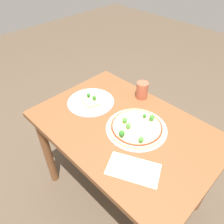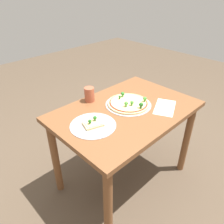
# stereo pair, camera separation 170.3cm
# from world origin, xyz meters

# --- Properties ---
(ground_plane) EXTENTS (8.00, 8.00, 0.00)m
(ground_plane) POSITION_xyz_m (0.00, 0.00, 0.00)
(ground_plane) COLOR brown
(dining_table) EXTENTS (1.10, 0.75, 0.75)m
(dining_table) POSITION_xyz_m (0.00, 0.00, 0.64)
(dining_table) COLOR brown
(dining_table) RESTS_ON ground_plane
(pizza_tray_whole) EXTENTS (0.36, 0.36, 0.07)m
(pizza_tray_whole) POSITION_xyz_m (0.06, 0.03, 0.77)
(pizza_tray_whole) COLOR #A3A3A8
(pizza_tray_whole) RESTS_ON dining_table
(pizza_tray_slice) EXTENTS (0.32, 0.32, 0.06)m
(pizza_tray_slice) POSITION_xyz_m (-0.32, 0.01, 0.76)
(pizza_tray_slice) COLOR #A3A3A8
(pizza_tray_slice) RESTS_ON dining_table
(drinking_cup) EXTENTS (0.08, 0.08, 0.12)m
(drinking_cup) POSITION_xyz_m (-0.11, 0.30, 0.81)
(drinking_cup) COLOR #AD5138
(drinking_cup) RESTS_ON dining_table
(paper_menu) EXTENTS (0.29, 0.24, 0.00)m
(paper_menu) POSITION_xyz_m (0.24, -0.19, 0.76)
(paper_menu) COLOR silver
(paper_menu) RESTS_ON dining_table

